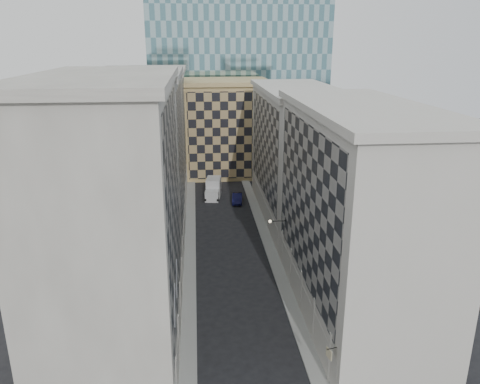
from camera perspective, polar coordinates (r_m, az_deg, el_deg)
sidewalk_west at (r=61.49m, az=-6.11°, el=-7.14°), size 1.50×100.00×0.15m
sidewalk_east at (r=62.17m, az=3.67°, el=-6.78°), size 1.50×100.00×0.15m
bldg_left_a at (r=39.97m, az=-14.98°, el=-3.55°), size 10.80×22.80×23.70m
bldg_left_b at (r=60.92m, az=-11.75°, el=3.59°), size 10.80×22.80×22.70m
bldg_left_c at (r=82.42m, az=-10.18°, el=7.03°), size 10.80×22.80×21.70m
bldg_right_a at (r=46.11m, az=13.78°, el=-2.53°), size 10.80×26.80×20.70m
bldg_right_b at (r=71.20m, az=6.83°, el=4.68°), size 10.80×28.80×19.70m
tan_block at (r=95.26m, az=-1.73°, el=7.91°), size 16.80×14.80×18.80m
church_tower at (r=107.79m, az=-3.46°, el=18.41°), size 7.20×7.20×51.50m
flagpoles_left at (r=36.55m, az=-7.84°, el=-11.84°), size 0.10×6.33×2.33m
bracket_lamp at (r=54.18m, az=3.87°, el=-3.58°), size 1.98×0.36×0.36m
box_truck at (r=81.57m, az=-3.28°, el=0.34°), size 3.15×6.11×3.20m
dark_car at (r=78.81m, az=-0.34°, el=-0.75°), size 2.11×4.82×1.54m
shop_sign at (r=37.51m, az=10.82°, el=-18.75°), size 0.87×0.77×0.86m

